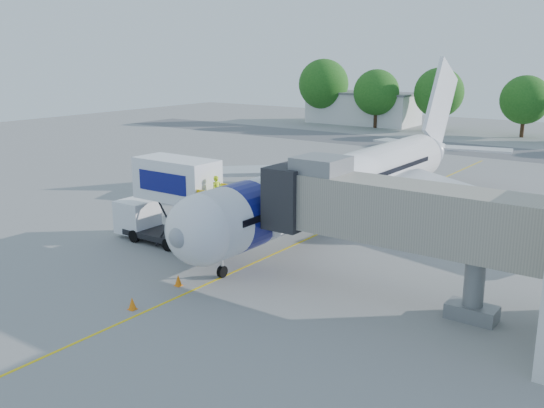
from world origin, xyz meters
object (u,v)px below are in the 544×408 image
Objects in this scene: aircraft at (348,181)px; ground_tug at (212,321)px; catering_hiloader at (170,202)px; jet_bridge at (384,211)px.

aircraft is 9.00× the size of ground_tug.
ground_tug is at bearing -37.82° from catering_hiloader.
ground_tug is at bearing -77.50° from aircraft.
jet_bridge reaches higher than ground_tug.
catering_hiloader is at bearing -179.99° from jet_bridge.
ground_tug is (-3.71, -8.19, -3.56)m from jet_bridge.
jet_bridge is 3.32× the size of ground_tug.
ground_tug is (10.55, -8.19, -1.98)m from catering_hiloader.
aircraft is at bearing 126.75° from ground_tug.
catering_hiloader is 2.03× the size of ground_tug.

